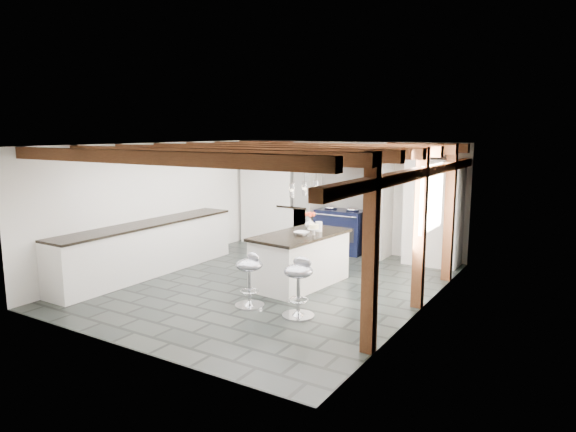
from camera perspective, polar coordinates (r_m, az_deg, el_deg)
The scene contains 6 objects.
ground at distance 8.60m, azimuth -1.98°, elevation -7.56°, with size 6.00×6.00×0.00m, color black.
room_shell at distance 9.85m, azimuth -0.41°, elevation 0.99°, with size 6.00×6.03×6.00m.
range_cooker at distance 10.75m, azimuth 5.93°, elevation -1.59°, with size 1.00×0.63×0.99m.
kitchen_island at distance 8.46m, azimuth 1.40°, elevation -4.75°, with size 1.10×1.83×1.15m.
bar_stool_near at distance 7.01m, azimuth 1.20°, elevation -7.18°, with size 0.44×0.44×0.82m.
bar_stool_far at distance 7.43m, azimuth -4.26°, elevation -6.39°, with size 0.49×0.49×0.79m.
Camera 1 is at (4.57, -6.84, 2.52)m, focal length 32.00 mm.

